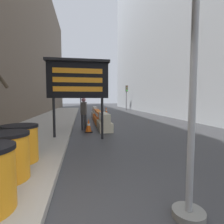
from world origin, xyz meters
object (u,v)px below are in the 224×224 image
(jersey_barrier_cream, at_px, (104,123))
(traffic_light_near_curb, at_px, (81,85))
(traffic_cone_near, at_px, (88,126))
(jersey_barrier_white, at_px, (95,112))
(traffic_cone_mid, at_px, (106,111))
(barrel_drum_middle, at_px, (6,156))
(jersey_barrier_orange_near, at_px, (100,118))
(barrel_drum_back, at_px, (20,143))
(traffic_light_far_side, at_px, (127,92))
(pedestrian_worker, at_px, (84,111))
(jersey_barrier_orange_far, at_px, (97,115))
(message_board, at_px, (78,80))

(jersey_barrier_cream, relative_size, traffic_light_near_curb, 0.42)
(traffic_cone_near, bearing_deg, jersey_barrier_white, 83.30)
(jersey_barrier_white, bearing_deg, jersey_barrier_cream, -90.00)
(jersey_barrier_white, distance_m, traffic_cone_mid, 2.80)
(barrel_drum_middle, height_order, traffic_cone_mid, barrel_drum_middle)
(jersey_barrier_orange_near, bearing_deg, jersey_barrier_white, 90.00)
(barrel_drum_back, xyz_separation_m, traffic_light_far_side, (7.58, 19.21, 1.95))
(jersey_barrier_orange_near, xyz_separation_m, traffic_light_near_curb, (-1.25, 9.70, 2.93))
(traffic_cone_near, bearing_deg, barrel_drum_back, -112.93)
(barrel_drum_middle, xyz_separation_m, traffic_light_near_curb, (1.27, 17.52, 2.70))
(pedestrian_worker, bearing_deg, jersey_barrier_cream, 90.07)
(traffic_light_near_curb, distance_m, pedestrian_worker, 11.99)
(barrel_drum_middle, bearing_deg, jersey_barrier_orange_far, 75.96)
(barrel_drum_middle, relative_size, pedestrian_worker, 0.52)
(jersey_barrier_orange_near, bearing_deg, traffic_cone_mid, 78.64)
(message_board, bearing_deg, barrel_drum_back, -116.59)
(jersey_barrier_cream, xyz_separation_m, traffic_cone_near, (-0.84, -0.52, -0.07))
(pedestrian_worker, bearing_deg, barrel_drum_back, -8.80)
(message_board, relative_size, jersey_barrier_cream, 1.63)
(jersey_barrier_orange_far, xyz_separation_m, traffic_cone_near, (-0.84, -4.99, -0.03))
(traffic_cone_mid, bearing_deg, jersey_barrier_orange_far, -106.66)
(barrel_drum_middle, bearing_deg, traffic_light_near_curb, 85.85)
(pedestrian_worker, bearing_deg, traffic_cone_near, 26.05)
(jersey_barrier_cream, bearing_deg, jersey_barrier_orange_near, 90.00)
(jersey_barrier_orange_near, relative_size, traffic_light_far_side, 0.63)
(jersey_barrier_orange_far, xyz_separation_m, jersey_barrier_white, (0.00, 2.12, 0.06))
(barrel_drum_middle, distance_m, jersey_barrier_white, 12.44)
(jersey_barrier_cream, xyz_separation_m, jersey_barrier_orange_far, (0.00, 4.47, -0.04))
(jersey_barrier_cream, height_order, traffic_light_near_curb, traffic_light_near_curb)
(traffic_light_far_side, xyz_separation_m, pedestrian_worker, (-6.05, -14.40, -1.54))
(barrel_drum_middle, xyz_separation_m, traffic_cone_near, (1.68, 5.07, -0.26))
(jersey_barrier_cream, xyz_separation_m, traffic_cone_mid, (1.37, 9.03, -0.00))
(traffic_cone_near, bearing_deg, pedestrian_worker, 107.15)
(barrel_drum_middle, bearing_deg, jersey_barrier_white, 78.33)
(jersey_barrier_orange_near, height_order, traffic_light_near_curb, traffic_light_near_curb)
(barrel_drum_middle, relative_size, jersey_barrier_white, 0.43)
(barrel_drum_middle, distance_m, jersey_barrier_cream, 6.13)
(traffic_cone_near, bearing_deg, traffic_light_far_side, 68.85)
(jersey_barrier_orange_far, bearing_deg, jersey_barrier_white, 90.00)
(barrel_drum_back, bearing_deg, traffic_light_far_side, 68.47)
(jersey_barrier_white, xyz_separation_m, traffic_light_far_side, (5.00, 7.97, 2.12))
(barrel_drum_back, xyz_separation_m, traffic_cone_mid, (3.95, 13.68, -0.20))
(barrel_drum_middle, xyz_separation_m, jersey_barrier_white, (2.52, 12.18, -0.17))
(traffic_light_near_curb, height_order, traffic_light_far_side, traffic_light_near_curb)
(barrel_drum_middle, distance_m, pedestrian_worker, 5.95)
(barrel_drum_back, xyz_separation_m, message_board, (1.31, 2.62, 1.77))
(traffic_cone_near, xyz_separation_m, traffic_light_far_side, (5.84, 15.08, 2.21))
(pedestrian_worker, bearing_deg, barrel_drum_middle, -5.44)
(traffic_cone_mid, bearing_deg, traffic_light_far_side, 56.69)
(barrel_drum_middle, relative_size, jersey_barrier_orange_near, 0.40)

